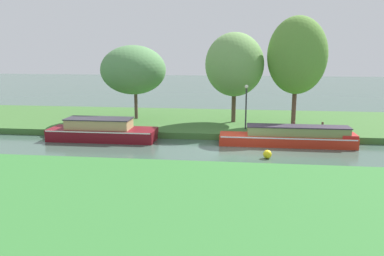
{
  "coord_description": "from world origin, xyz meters",
  "views": [
    {
      "loc": [
        -0.1,
        -21.66,
        5.64
      ],
      "look_at": [
        -2.89,
        1.2,
        0.9
      ],
      "focal_mm": 36.54,
      "sensor_mm": 36.0,
      "label": 1
    }
  ],
  "objects_px": {
    "willow_tree_right": "(297,56)",
    "mooring_post_near": "(293,128)",
    "mooring_post_far": "(322,128)",
    "willow_tree_left": "(133,70)",
    "willow_tree_centre": "(235,65)",
    "lamp_post": "(246,101)",
    "maroon_barge": "(102,131)",
    "red_narrowboat": "(291,137)",
    "channel_buoy": "(267,154)"
  },
  "relations": [
    {
      "from": "mooring_post_far",
      "to": "willow_tree_left",
      "type": "bearing_deg",
      "value": 164.63
    },
    {
      "from": "lamp_post",
      "to": "channel_buoy",
      "type": "height_order",
      "value": "lamp_post"
    },
    {
      "from": "willow_tree_centre",
      "to": "willow_tree_right",
      "type": "relative_size",
      "value": 0.86
    },
    {
      "from": "willow_tree_right",
      "to": "mooring_post_near",
      "type": "relative_size",
      "value": 9.83
    },
    {
      "from": "maroon_barge",
      "to": "red_narrowboat",
      "type": "distance_m",
      "value": 11.51
    },
    {
      "from": "willow_tree_right",
      "to": "maroon_barge",
      "type": "bearing_deg",
      "value": -160.6
    },
    {
      "from": "maroon_barge",
      "to": "channel_buoy",
      "type": "relative_size",
      "value": 14.8
    },
    {
      "from": "red_narrowboat",
      "to": "mooring_post_near",
      "type": "height_order",
      "value": "red_narrowboat"
    },
    {
      "from": "willow_tree_left",
      "to": "willow_tree_right",
      "type": "distance_m",
      "value": 11.54
    },
    {
      "from": "willow_tree_left",
      "to": "willow_tree_right",
      "type": "height_order",
      "value": "willow_tree_right"
    },
    {
      "from": "willow_tree_centre",
      "to": "lamp_post",
      "type": "height_order",
      "value": "willow_tree_centre"
    },
    {
      "from": "mooring_post_far",
      "to": "willow_tree_right",
      "type": "bearing_deg",
      "value": 115.52
    },
    {
      "from": "lamp_post",
      "to": "channel_buoy",
      "type": "distance_m",
      "value": 5.96
    },
    {
      "from": "mooring_post_near",
      "to": "willow_tree_centre",
      "type": "bearing_deg",
      "value": 137.77
    },
    {
      "from": "willow_tree_right",
      "to": "mooring_post_near",
      "type": "bearing_deg",
      "value": -97.86
    },
    {
      "from": "lamp_post",
      "to": "mooring_post_far",
      "type": "height_order",
      "value": "lamp_post"
    },
    {
      "from": "maroon_barge",
      "to": "willow_tree_centre",
      "type": "height_order",
      "value": "willow_tree_centre"
    },
    {
      "from": "red_narrowboat",
      "to": "willow_tree_right",
      "type": "distance_m",
      "value": 6.35
    },
    {
      "from": "willow_tree_left",
      "to": "red_narrowboat",
      "type": "bearing_deg",
      "value": -24.93
    },
    {
      "from": "willow_tree_left",
      "to": "channel_buoy",
      "type": "bearing_deg",
      "value": -40.88
    },
    {
      "from": "willow_tree_centre",
      "to": "lamp_post",
      "type": "bearing_deg",
      "value": -70.51
    },
    {
      "from": "red_narrowboat",
      "to": "channel_buoy",
      "type": "bearing_deg",
      "value": -117.51
    },
    {
      "from": "mooring_post_near",
      "to": "channel_buoy",
      "type": "bearing_deg",
      "value": -112.74
    },
    {
      "from": "willow_tree_right",
      "to": "lamp_post",
      "type": "xyz_separation_m",
      "value": [
        -3.33,
        -1.76,
        -2.9
      ]
    },
    {
      "from": "mooring_post_far",
      "to": "channel_buoy",
      "type": "bearing_deg",
      "value": -128.98
    },
    {
      "from": "willow_tree_left",
      "to": "channel_buoy",
      "type": "height_order",
      "value": "willow_tree_left"
    },
    {
      "from": "red_narrowboat",
      "to": "willow_tree_centre",
      "type": "xyz_separation_m",
      "value": [
        -3.46,
        4.91,
        3.97
      ]
    },
    {
      "from": "mooring_post_far",
      "to": "maroon_barge",
      "type": "bearing_deg",
      "value": -173.78
    },
    {
      "from": "maroon_barge",
      "to": "willow_tree_right",
      "type": "bearing_deg",
      "value": 19.4
    },
    {
      "from": "mooring_post_near",
      "to": "channel_buoy",
      "type": "xyz_separation_m",
      "value": [
        -1.87,
        -4.45,
        -0.55
      ]
    },
    {
      "from": "maroon_barge",
      "to": "willow_tree_right",
      "type": "xyz_separation_m",
      "value": [
        12.22,
        4.3,
        4.56
      ]
    },
    {
      "from": "red_narrowboat",
      "to": "willow_tree_right",
      "type": "relative_size",
      "value": 1.07
    },
    {
      "from": "mooring_post_near",
      "to": "channel_buoy",
      "type": "relative_size",
      "value": 1.66
    },
    {
      "from": "lamp_post",
      "to": "mooring_post_far",
      "type": "distance_m",
      "value": 5.01
    },
    {
      "from": "maroon_barge",
      "to": "lamp_post",
      "type": "relative_size",
      "value": 2.28
    },
    {
      "from": "red_narrowboat",
      "to": "willow_tree_centre",
      "type": "relative_size",
      "value": 1.24
    },
    {
      "from": "maroon_barge",
      "to": "mooring_post_far",
      "type": "distance_m",
      "value": 13.65
    },
    {
      "from": "red_narrowboat",
      "to": "lamp_post",
      "type": "distance_m",
      "value": 4.03
    },
    {
      "from": "willow_tree_centre",
      "to": "mooring_post_far",
      "type": "bearing_deg",
      "value": -31.87
    },
    {
      "from": "red_narrowboat",
      "to": "channel_buoy",
      "type": "relative_size",
      "value": 17.46
    },
    {
      "from": "lamp_post",
      "to": "channel_buoy",
      "type": "bearing_deg",
      "value": -79.0
    },
    {
      "from": "red_narrowboat",
      "to": "willow_tree_centre",
      "type": "height_order",
      "value": "willow_tree_centre"
    },
    {
      "from": "maroon_barge",
      "to": "lamp_post",
      "type": "height_order",
      "value": "lamp_post"
    },
    {
      "from": "willow_tree_centre",
      "to": "red_narrowboat",
      "type": "bearing_deg",
      "value": -54.83
    },
    {
      "from": "willow_tree_left",
      "to": "willow_tree_right",
      "type": "bearing_deg",
      "value": -3.5
    },
    {
      "from": "willow_tree_centre",
      "to": "mooring_post_near",
      "type": "bearing_deg",
      "value": -42.23
    },
    {
      "from": "willow_tree_left",
      "to": "mooring_post_near",
      "type": "bearing_deg",
      "value": -17.64
    },
    {
      "from": "maroon_barge",
      "to": "willow_tree_right",
      "type": "height_order",
      "value": "willow_tree_right"
    },
    {
      "from": "willow_tree_centre",
      "to": "mooring_post_far",
      "type": "distance_m",
      "value": 7.47
    },
    {
      "from": "willow_tree_right",
      "to": "channel_buoy",
      "type": "height_order",
      "value": "willow_tree_right"
    }
  ]
}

